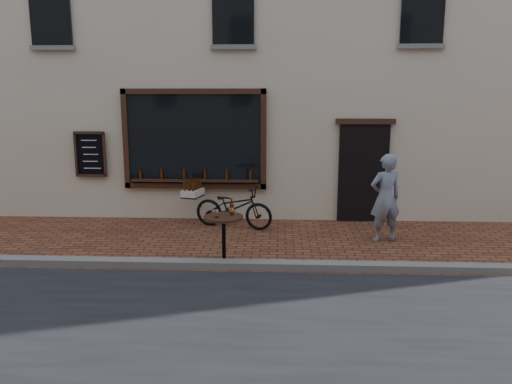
{
  "coord_description": "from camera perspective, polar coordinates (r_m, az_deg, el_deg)",
  "views": [
    {
      "loc": [
        0.04,
        -7.7,
        2.87
      ],
      "look_at": [
        -0.4,
        1.2,
        1.1
      ],
      "focal_mm": 35.0,
      "sensor_mm": 36.0,
      "label": 1
    }
  ],
  "objects": [
    {
      "name": "kerb",
      "position": [
        8.38,
        2.4,
        -8.36
      ],
      "size": [
        90.0,
        0.25,
        0.12
      ],
      "primitive_type": "cube",
      "color": "slate",
      "rests_on": "ground"
    },
    {
      "name": "cargo_bicycle",
      "position": [
        10.77,
        -2.76,
        -1.66
      ],
      "size": [
        2.09,
        1.08,
        0.98
      ],
      "rotation": [
        0.0,
        0.0,
        1.3
      ],
      "color": "black",
      "rests_on": "ground"
    },
    {
      "name": "shop_building",
      "position": [
        14.35,
        2.8,
        19.75
      ],
      "size": [
        28.0,
        6.2,
        10.0
      ],
      "color": "beige",
      "rests_on": "ground"
    },
    {
      "name": "bistro_table",
      "position": [
        8.41,
        -3.69,
        -4.38
      ],
      "size": [
        0.66,
        0.66,
        1.14
      ],
      "color": "black",
      "rests_on": "ground"
    },
    {
      "name": "pedestrian",
      "position": [
        10.02,
        14.57,
        -0.66
      ],
      "size": [
        0.72,
        0.57,
        1.73
      ],
      "primitive_type": "imported",
      "rotation": [
        0.0,
        0.0,
        3.42
      ],
      "color": "gray",
      "rests_on": "ground"
    },
    {
      "name": "ground",
      "position": [
        8.22,
        2.39,
        -9.22
      ],
      "size": [
        90.0,
        90.0,
        0.0
      ],
      "primitive_type": "plane",
      "color": "#5A2C1D",
      "rests_on": "ground"
    }
  ]
}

